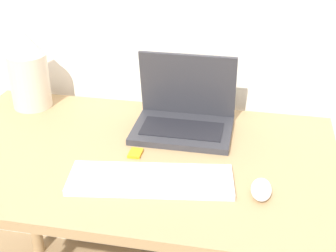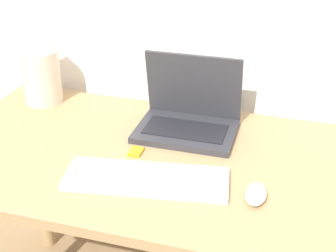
{
  "view_description": "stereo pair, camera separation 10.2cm",
  "coord_description": "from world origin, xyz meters",
  "px_view_note": "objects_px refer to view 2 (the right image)",
  "views": [
    {
      "loc": [
        0.34,
        -0.79,
        1.5
      ],
      "look_at": [
        0.1,
        0.37,
        0.86
      ],
      "focal_mm": 50.0,
      "sensor_mm": 36.0,
      "label": 1
    },
    {
      "loc": [
        0.44,
        -0.77,
        1.5
      ],
      "look_at": [
        0.1,
        0.37,
        0.86
      ],
      "focal_mm": 50.0,
      "sensor_mm": 36.0,
      "label": 2
    }
  ],
  "objects_px": {
    "laptop": "(189,115)",
    "vase": "(40,66)",
    "keyboard": "(146,179)",
    "mouse": "(256,194)",
    "mp3_player": "(136,152)"
  },
  "relations": [
    {
      "from": "laptop",
      "to": "mp3_player",
      "type": "relative_size",
      "value": 6.14
    },
    {
      "from": "laptop",
      "to": "mouse",
      "type": "height_order",
      "value": "laptop"
    },
    {
      "from": "laptop",
      "to": "mp3_player",
      "type": "height_order",
      "value": "laptop"
    },
    {
      "from": "vase",
      "to": "mp3_player",
      "type": "relative_size",
      "value": 5.41
    },
    {
      "from": "keyboard",
      "to": "mp3_player",
      "type": "distance_m",
      "value": 0.15
    },
    {
      "from": "vase",
      "to": "mp3_player",
      "type": "bearing_deg",
      "value": -29.54
    },
    {
      "from": "keyboard",
      "to": "vase",
      "type": "xyz_separation_m",
      "value": [
        -0.53,
        0.39,
        0.13
      ]
    },
    {
      "from": "laptop",
      "to": "mouse",
      "type": "xyz_separation_m",
      "value": [
        0.26,
        -0.32,
        -0.04
      ]
    },
    {
      "from": "laptop",
      "to": "vase",
      "type": "distance_m",
      "value": 0.58
    },
    {
      "from": "mp3_player",
      "to": "keyboard",
      "type": "bearing_deg",
      "value": -59.63
    },
    {
      "from": "laptop",
      "to": "vase",
      "type": "height_order",
      "value": "vase"
    },
    {
      "from": "keyboard",
      "to": "mouse",
      "type": "bearing_deg",
      "value": 1.21
    },
    {
      "from": "laptop",
      "to": "vase",
      "type": "relative_size",
      "value": 1.14
    },
    {
      "from": "mouse",
      "to": "laptop",
      "type": "bearing_deg",
      "value": 129.03
    },
    {
      "from": "vase",
      "to": "keyboard",
      "type": "bearing_deg",
      "value": -36.32
    }
  ]
}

